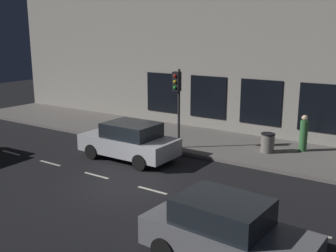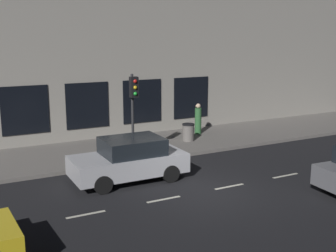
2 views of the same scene
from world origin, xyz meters
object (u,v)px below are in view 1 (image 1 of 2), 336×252
at_px(parked_car_2, 226,233).
at_px(trash_bin, 268,143).
at_px(traffic_light, 177,91).
at_px(parked_car_0, 129,141).
at_px(pedestrian_0, 304,134).

bearing_deg(parked_car_2, trash_bin, -162.72).
distance_m(traffic_light, parked_car_0, 3.02).
distance_m(pedestrian_0, trash_bin, 1.65).
xyz_separation_m(parked_car_2, trash_bin, (8.65, 2.19, -0.21)).
relative_size(traffic_light, parked_car_2, 0.89).
distance_m(traffic_light, pedestrian_0, 5.84).
bearing_deg(traffic_light, parked_car_2, -140.31).
height_order(traffic_light, trash_bin, traffic_light).
distance_m(parked_car_0, parked_car_2, 8.43).
bearing_deg(trash_bin, parked_car_0, 128.65).
bearing_deg(parked_car_0, trash_bin, -51.13).
relative_size(traffic_light, parked_car_0, 0.85).
relative_size(pedestrian_0, trash_bin, 1.91).
xyz_separation_m(pedestrian_0, trash_bin, (-1.07, 1.21, -0.33)).
height_order(parked_car_0, parked_car_2, same).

